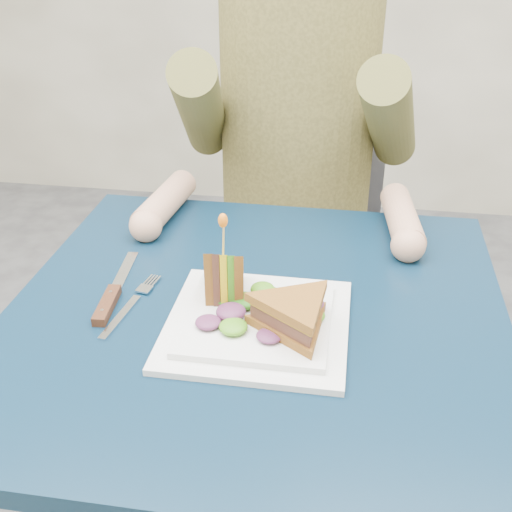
% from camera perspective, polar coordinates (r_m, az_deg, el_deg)
% --- Properties ---
extents(table, '(0.75, 0.75, 0.73)m').
position_cam_1_polar(table, '(1.02, -0.04, -8.51)').
color(table, black).
rests_on(table, ground).
extents(chair, '(0.42, 0.40, 0.93)m').
position_cam_1_polar(chair, '(1.65, 3.72, 2.92)').
color(chair, '#47474C').
rests_on(chair, ground).
extents(diner, '(0.54, 0.59, 0.74)m').
position_cam_1_polar(diner, '(1.42, 3.74, 14.55)').
color(diner, brown).
rests_on(diner, chair).
extents(plate, '(0.26, 0.26, 0.02)m').
position_cam_1_polar(plate, '(0.93, 0.12, -5.92)').
color(plate, white).
rests_on(plate, table).
extents(sandwich_flat, '(0.20, 0.20, 0.05)m').
position_cam_1_polar(sandwich_flat, '(0.88, 3.42, -5.25)').
color(sandwich_flat, brown).
rests_on(sandwich_flat, plate).
extents(sandwich_upright, '(0.08, 0.12, 0.12)m').
position_cam_1_polar(sandwich_upright, '(0.95, -2.82, -1.82)').
color(sandwich_upright, brown).
rests_on(sandwich_upright, plate).
extents(fork, '(0.04, 0.18, 0.01)m').
position_cam_1_polar(fork, '(0.99, -11.21, -4.43)').
color(fork, silver).
rests_on(fork, table).
extents(knife, '(0.04, 0.22, 0.02)m').
position_cam_1_polar(knife, '(1.01, -12.81, -3.69)').
color(knife, silver).
rests_on(knife, table).
extents(toothpick, '(0.01, 0.01, 0.06)m').
position_cam_1_polar(toothpick, '(0.92, -2.91, 1.60)').
color(toothpick, tan).
rests_on(toothpick, sandwich_upright).
extents(toothpick_frill, '(0.01, 0.01, 0.02)m').
position_cam_1_polar(toothpick_frill, '(0.90, -2.96, 3.17)').
color(toothpick_frill, orange).
rests_on(toothpick_frill, sandwich_upright).
extents(lettuce_spill, '(0.15, 0.13, 0.02)m').
position_cam_1_polar(lettuce_spill, '(0.92, 0.53, -4.53)').
color(lettuce_spill, '#337A14').
rests_on(lettuce_spill, plate).
extents(onion_ring, '(0.04, 0.04, 0.02)m').
position_cam_1_polar(onion_ring, '(0.91, 1.10, -4.49)').
color(onion_ring, '#9E4C7A').
rests_on(onion_ring, plate).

